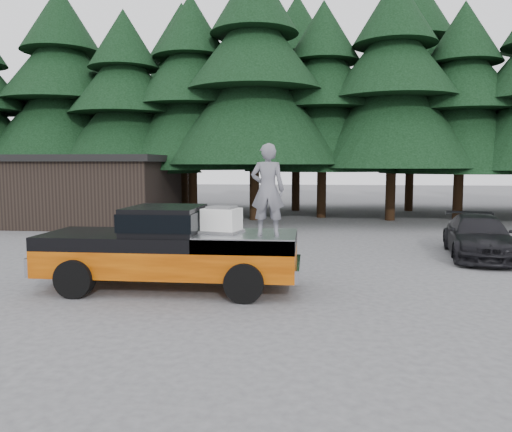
# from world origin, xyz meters

# --- Properties ---
(ground) EXTENTS (120.00, 120.00, 0.00)m
(ground) POSITION_xyz_m (0.00, 0.00, 0.00)
(ground) COLOR #4B4B4D
(ground) RESTS_ON ground
(pickup_truck) EXTENTS (6.00, 2.04, 1.33)m
(pickup_truck) POSITION_xyz_m (-1.36, -0.15, 0.67)
(pickup_truck) COLOR #C55B09
(pickup_truck) RESTS_ON ground
(truck_cab) EXTENTS (1.66, 1.90, 0.59)m
(truck_cab) POSITION_xyz_m (-1.46, -0.15, 1.62)
(truck_cab) COLOR black
(truck_cab) RESTS_ON pickup_truck
(air_compressor) EXTENTS (0.91, 0.81, 0.54)m
(air_compressor) POSITION_xyz_m (-0.14, -0.13, 1.60)
(air_compressor) COLOR white
(air_compressor) RESTS_ON pickup_truck
(man_on_bed) EXTENTS (0.73, 0.49, 2.00)m
(man_on_bed) POSITION_xyz_m (0.93, -0.44, 2.33)
(man_on_bed) COLOR slate
(man_on_bed) RESTS_ON pickup_truck
(parked_car) EXTENTS (2.48, 4.68, 1.29)m
(parked_car) POSITION_xyz_m (7.08, 4.75, 0.65)
(parked_car) COLOR black
(parked_car) RESTS_ON ground
(utility_building) EXTENTS (8.40, 6.40, 3.30)m
(utility_building) POSITION_xyz_m (-9.00, 12.00, 1.67)
(utility_building) COLOR black
(utility_building) RESTS_ON ground
(treeline) EXTENTS (60.15, 16.05, 17.50)m
(treeline) POSITION_xyz_m (0.42, 17.20, 7.72)
(treeline) COLOR black
(treeline) RESTS_ON ground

